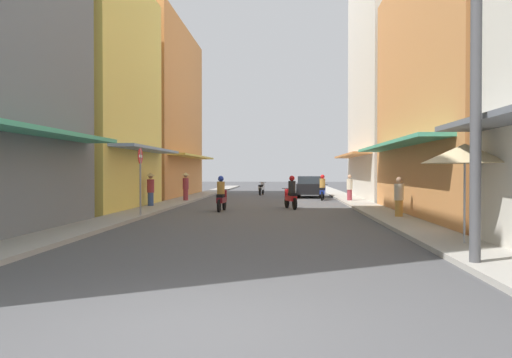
% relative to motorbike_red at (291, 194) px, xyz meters
% --- Properties ---
extents(ground_plane, '(120.04, 120.04, 0.00)m').
position_rel_motorbike_red_xyz_m(ground_plane, '(-1.32, 4.43, -0.70)').
color(ground_plane, '#4C4C4F').
extents(sidewalk_left, '(1.51, 62.56, 0.12)m').
position_rel_motorbike_red_xyz_m(sidewalk_left, '(-6.33, 4.43, -0.64)').
color(sidewalk_left, '#9E9991').
rests_on(sidewalk_left, ground).
extents(sidewalk_right, '(1.51, 62.56, 0.12)m').
position_rel_motorbike_red_xyz_m(sidewalk_right, '(3.69, 4.43, -0.64)').
color(sidewalk_right, '#ADA89E').
rests_on(sidewalk_right, ground).
extents(building_left_mid, '(7.05, 9.22, 10.80)m').
position_rel_motorbike_red_xyz_m(building_left_mid, '(-10.07, -0.87, 4.69)').
color(building_left_mid, '#EFD159').
rests_on(building_left_mid, ground).
extents(building_left_far, '(7.05, 13.22, 11.72)m').
position_rel_motorbike_red_xyz_m(building_left_far, '(-10.08, 11.06, 5.15)').
color(building_left_far, '#D88C4C').
rests_on(building_left_far, ground).
extents(building_right_mid, '(7.05, 13.00, 10.10)m').
position_rel_motorbike_red_xyz_m(building_right_mid, '(7.44, -4.17, 4.34)').
color(building_right_mid, '#D88C4C').
rests_on(building_right_mid, ground).
extents(building_right_far, '(7.05, 11.63, 17.35)m').
position_rel_motorbike_red_xyz_m(building_right_far, '(7.44, 8.96, 7.96)').
color(building_right_far, silver).
rests_on(building_right_far, ground).
extents(motorbike_red, '(0.71, 1.76, 1.58)m').
position_rel_motorbike_red_xyz_m(motorbike_red, '(0.00, 0.00, 0.00)').
color(motorbike_red, black).
rests_on(motorbike_red, ground).
extents(motorbike_maroon, '(0.55, 1.81, 1.58)m').
position_rel_motorbike_red_xyz_m(motorbike_maroon, '(-3.09, -1.61, 0.00)').
color(motorbike_maroon, black).
rests_on(motorbike_maroon, ground).
extents(motorbike_silver, '(0.56, 1.80, 0.96)m').
position_rel_motorbike_red_xyz_m(motorbike_silver, '(-2.04, 14.41, -0.20)').
color(motorbike_silver, black).
rests_on(motorbike_silver, ground).
extents(motorbike_blue, '(0.57, 1.80, 1.58)m').
position_rel_motorbike_red_xyz_m(motorbike_blue, '(2.04, 7.58, 0.00)').
color(motorbike_blue, black).
rests_on(motorbike_blue, ground).
extents(parked_car, '(1.95, 4.18, 1.45)m').
position_rel_motorbike_red_xyz_m(parked_car, '(1.42, 11.06, 0.04)').
color(parked_car, black).
rests_on(parked_car, ground).
extents(pedestrian_midway, '(0.44, 0.44, 1.71)m').
position_rel_motorbike_red_xyz_m(pedestrian_midway, '(-6.75, 0.12, 0.26)').
color(pedestrian_midway, '#334C8C').
rests_on(pedestrian_midway, ground).
extents(pedestrian_crossing, '(0.44, 0.44, 1.71)m').
position_rel_motorbike_red_xyz_m(pedestrian_crossing, '(-5.94, 4.77, 0.26)').
color(pedestrian_crossing, '#99333F').
rests_on(pedestrian_crossing, ground).
extents(pedestrian_foreground, '(0.34, 0.34, 1.57)m').
position_rel_motorbike_red_xyz_m(pedestrian_foreground, '(3.90, -5.26, 0.08)').
color(pedestrian_foreground, '#BF8C3F').
rests_on(pedestrian_foreground, ground).
extents(pedestrian_far, '(0.34, 0.34, 1.59)m').
position_rel_motorbike_red_xyz_m(pedestrian_far, '(3.43, 5.45, 0.09)').
color(pedestrian_far, '#99333F').
rests_on(pedestrian_far, ground).
extents(vendor_umbrella, '(1.95, 1.95, 2.41)m').
position_rel_motorbike_red_xyz_m(vendor_umbrella, '(3.86, -12.37, 1.48)').
color(vendor_umbrella, '#99999E').
rests_on(vendor_umbrella, ground).
extents(utility_pole, '(0.20, 1.20, 7.07)m').
position_rel_motorbike_red_xyz_m(utility_pole, '(3.18, -14.92, 2.91)').
color(utility_pole, '#4C4C4F').
rests_on(utility_pole, ground).
extents(street_sign_no_entry, '(0.07, 0.60, 2.65)m').
position_rel_motorbike_red_xyz_m(street_sign_no_entry, '(-5.72, -5.27, 1.01)').
color(street_sign_no_entry, gray).
rests_on(street_sign_no_entry, ground).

